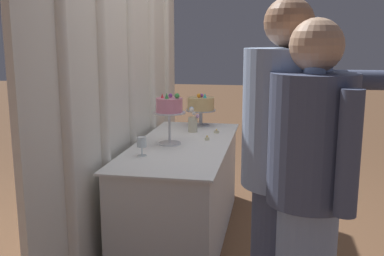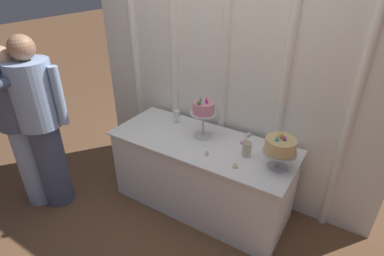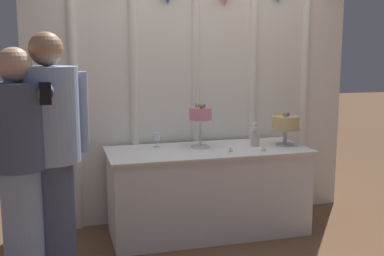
% 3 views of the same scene
% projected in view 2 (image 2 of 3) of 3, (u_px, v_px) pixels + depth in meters
% --- Properties ---
extents(ground_plane, '(24.00, 24.00, 0.00)m').
position_uv_depth(ground_plane, '(196.00, 208.00, 3.14)').
color(ground_plane, brown).
extents(draped_curtain, '(3.09, 0.20, 2.53)m').
position_uv_depth(draped_curtain, '(224.00, 67.00, 2.88)').
color(draped_curtain, white).
rests_on(draped_curtain, ground_plane).
extents(cake_table, '(1.76, 0.72, 0.76)m').
position_uv_depth(cake_table, '(201.00, 174.00, 3.03)').
color(cake_table, white).
rests_on(cake_table, ground_plane).
extents(cake_display_nearleft, '(0.25, 0.25, 0.40)m').
position_uv_depth(cake_display_nearleft, '(203.00, 110.00, 2.81)').
color(cake_display_nearleft, silver).
rests_on(cake_display_nearleft, cake_table).
extents(cake_display_nearright, '(0.27, 0.27, 0.31)m').
position_uv_depth(cake_display_nearright, '(280.00, 147.00, 2.40)').
color(cake_display_nearright, '#B2B2B7').
rests_on(cake_display_nearright, cake_table).
extents(wine_glass, '(0.06, 0.06, 0.13)m').
position_uv_depth(wine_glass, '(177.00, 114.00, 3.15)').
color(wine_glass, silver).
rests_on(wine_glass, cake_table).
extents(flower_vase, '(0.09, 0.10, 0.22)m').
position_uv_depth(flower_vase, '(247.00, 147.00, 2.60)').
color(flower_vase, beige).
rests_on(flower_vase, cake_table).
extents(tealight_far_left, '(0.04, 0.04, 0.04)m').
position_uv_depth(tealight_far_left, '(207.00, 153.00, 2.65)').
color(tealight_far_left, beige).
rests_on(tealight_far_left, cake_table).
extents(tealight_near_left, '(0.05, 0.05, 0.04)m').
position_uv_depth(tealight_near_left, '(235.00, 166.00, 2.49)').
color(tealight_near_left, beige).
rests_on(tealight_near_left, cake_table).
extents(guest_man_dark_suit, '(0.50, 0.50, 1.72)m').
position_uv_depth(guest_man_dark_suit, '(41.00, 121.00, 2.82)').
color(guest_man_dark_suit, '#4C5675').
rests_on(guest_man_dark_suit, ground_plane).
extents(guest_girl_blue_dress, '(0.48, 0.60, 1.63)m').
position_uv_depth(guest_girl_blue_dress, '(20.00, 125.00, 2.85)').
color(guest_girl_blue_dress, '#93ADD6').
rests_on(guest_girl_blue_dress, ground_plane).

